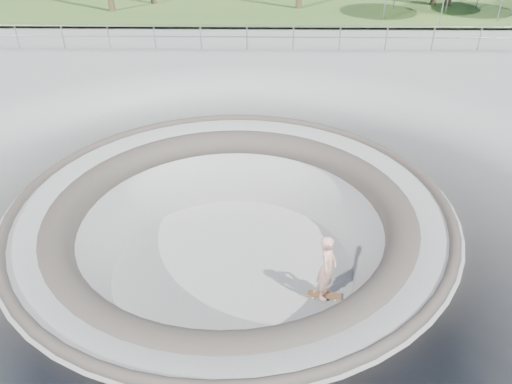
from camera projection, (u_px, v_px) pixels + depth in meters
ground at (231, 204)px, 11.69m from camera, size 180.00×180.00×0.00m
skate_bowl at (233, 264)px, 12.66m from camera, size 14.00×14.00×4.10m
distant_hills at (288, 5)px, 63.84m from camera, size 103.20×45.00×28.60m
safety_railing at (247, 38)px, 21.50m from camera, size 25.00×0.06×1.03m
skateboard at (324, 295)px, 11.71m from camera, size 0.81×0.34×0.08m
skater at (327, 267)px, 11.26m from camera, size 0.58×0.71×1.67m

